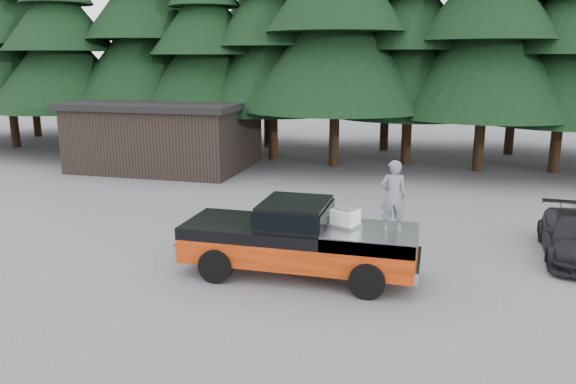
% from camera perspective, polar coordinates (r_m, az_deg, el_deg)
% --- Properties ---
extents(ground, '(120.00, 120.00, 0.00)m').
position_cam_1_polar(ground, '(14.90, -1.67, -7.65)').
color(ground, '#535356').
rests_on(ground, ground).
extents(pickup_truck, '(6.00, 2.04, 1.33)m').
position_cam_1_polar(pickup_truck, '(14.20, 1.10, -5.88)').
color(pickup_truck, red).
rests_on(pickup_truck, ground).
extents(truck_cab, '(1.66, 1.90, 0.59)m').
position_cam_1_polar(truck_cab, '(13.93, 0.72, -2.12)').
color(truck_cab, black).
rests_on(truck_cab, pickup_truck).
extents(air_compressor, '(0.75, 0.69, 0.41)m').
position_cam_1_polar(air_compressor, '(13.85, 5.84, -2.68)').
color(air_compressor, silver).
rests_on(air_compressor, pickup_truck).
extents(man_on_bed, '(0.71, 0.54, 1.73)m').
position_cam_1_polar(man_on_bed, '(13.47, 10.62, -0.40)').
color(man_on_bed, slate).
rests_on(man_on_bed, pickup_truck).
extents(parked_car, '(1.94, 4.21, 1.19)m').
position_cam_1_polar(parked_car, '(17.32, 27.15, -4.06)').
color(parked_car, black).
rests_on(parked_car, ground).
extents(utility_building, '(8.40, 6.40, 3.30)m').
position_cam_1_polar(utility_building, '(28.69, -12.22, 5.78)').
color(utility_building, black).
rests_on(utility_building, ground).
extents(treeline, '(60.15, 16.05, 17.50)m').
position_cam_1_polar(treeline, '(30.81, 8.62, 17.74)').
color(treeline, black).
rests_on(treeline, ground).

